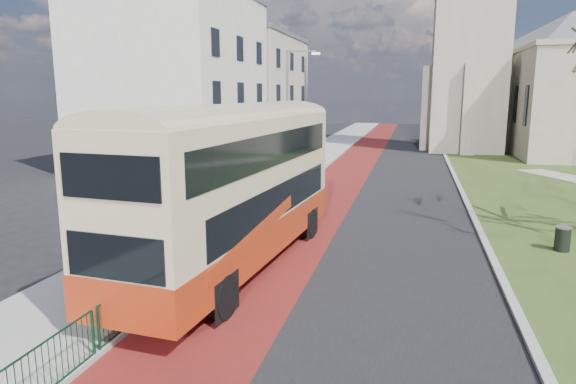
% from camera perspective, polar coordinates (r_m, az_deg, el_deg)
% --- Properties ---
extents(ground, '(160.00, 160.00, 0.00)m').
position_cam_1_polar(ground, '(15.30, 0.14, -10.18)').
color(ground, black).
rests_on(ground, ground).
extents(road_carriageway, '(9.00, 120.00, 0.01)m').
position_cam_1_polar(road_carriageway, '(34.36, 10.51, 1.57)').
color(road_carriageway, black).
rests_on(road_carriageway, ground).
extents(bus_lane, '(3.40, 120.00, 0.01)m').
position_cam_1_polar(bus_lane, '(34.61, 6.04, 1.76)').
color(bus_lane, '#591414').
rests_on(bus_lane, ground).
extents(pavement_west, '(4.00, 120.00, 0.12)m').
position_cam_1_polar(pavement_west, '(35.30, -0.08, 2.09)').
color(pavement_west, gray).
rests_on(pavement_west, ground).
extents(kerb_west, '(0.25, 120.00, 0.13)m').
position_cam_1_polar(kerb_west, '(34.88, 3.11, 1.98)').
color(kerb_west, '#999993').
rests_on(kerb_west, ground).
extents(kerb_east, '(0.25, 80.00, 0.13)m').
position_cam_1_polar(kerb_east, '(36.38, 17.95, 1.83)').
color(kerb_east, '#999993').
rests_on(kerb_east, ground).
extents(pedestrian_railing, '(0.07, 24.00, 1.12)m').
position_cam_1_polar(pedestrian_railing, '(19.59, -5.50, -3.76)').
color(pedestrian_railing, '#0D3C21').
rests_on(pedestrian_railing, ground).
extents(gothic_church, '(16.38, 18.00, 40.00)m').
position_cam_1_polar(gothic_church, '(53.22, 24.92, 18.24)').
color(gothic_church, gray).
rests_on(gothic_church, ground).
extents(street_block_near, '(10.30, 14.30, 13.00)m').
position_cam_1_polar(street_block_near, '(39.86, -12.32, 12.17)').
color(street_block_near, beige).
rests_on(street_block_near, ground).
extents(street_block_far, '(10.30, 16.30, 11.50)m').
position_cam_1_polar(street_block_far, '(54.69, -4.81, 11.21)').
color(street_block_far, '#BAB19D').
rests_on(street_block_far, ground).
extents(streetlamp, '(2.13, 0.18, 8.00)m').
position_cam_1_polar(streetlamp, '(32.79, 0.19, 9.37)').
color(streetlamp, gray).
rests_on(streetlamp, pavement_west).
extents(bus, '(3.76, 12.10, 4.98)m').
position_cam_1_polar(bus, '(16.05, -5.91, 1.31)').
color(bus, '#A12A0E').
rests_on(bus, ground).
extents(litter_bin, '(0.67, 0.67, 0.88)m').
position_cam_1_polar(litter_bin, '(20.48, 28.21, -4.59)').
color(litter_bin, black).
rests_on(litter_bin, grass_green).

